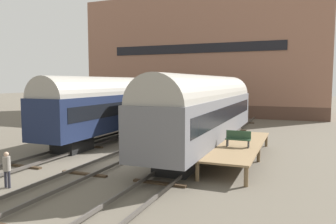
% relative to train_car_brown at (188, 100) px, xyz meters
% --- Properties ---
extents(ground_plane, '(200.00, 200.00, 0.00)m').
position_rel_train_car_brown_xyz_m(ground_plane, '(0.00, -13.53, -2.97)').
color(ground_plane, '#60594C').
extents(track_left, '(2.60, 60.00, 0.26)m').
position_rel_train_car_brown_xyz_m(track_left, '(-4.13, -13.53, -2.83)').
color(track_left, '#4C4742').
rests_on(track_left, ground).
extents(track_middle, '(2.60, 60.00, 0.26)m').
position_rel_train_car_brown_xyz_m(track_middle, '(0.00, -13.53, -2.83)').
color(track_middle, '#4C4742').
rests_on(track_middle, ground).
extents(track_right, '(2.60, 60.00, 0.26)m').
position_rel_train_car_brown_xyz_m(track_right, '(4.13, -13.53, -2.83)').
color(track_right, '#4C4742').
rests_on(track_right, ground).
extents(train_car_brown, '(3.08, 16.02, 5.25)m').
position_rel_train_car_brown_xyz_m(train_car_brown, '(0.00, 0.00, 0.00)').
color(train_car_brown, black).
rests_on(train_car_brown, ground).
extents(train_car_navy, '(2.94, 16.43, 5.06)m').
position_rel_train_car_brown_xyz_m(train_car_navy, '(-4.13, -6.82, -0.09)').
color(train_car_navy, black).
rests_on(train_car_navy, ground).
extents(train_car_grey, '(3.14, 18.07, 5.11)m').
position_rel_train_car_brown_xyz_m(train_car_grey, '(4.13, -8.44, -0.09)').
color(train_car_grey, black).
rests_on(train_car_grey, ground).
extents(station_platform, '(2.58, 10.11, 0.99)m').
position_rel_train_car_brown_xyz_m(station_platform, '(6.74, -10.51, -2.07)').
color(station_platform, '#8C704C').
rests_on(station_platform, ground).
extents(bench, '(1.40, 0.40, 0.91)m').
position_rel_train_car_brown_xyz_m(bench, '(6.82, -11.42, -1.49)').
color(bench, '#2D4C33').
rests_on(bench, station_platform).
extents(person_worker, '(0.32, 0.32, 1.62)m').
position_rel_train_car_brown_xyz_m(person_worker, '(-1.92, -19.48, -2.00)').
color(person_worker, '#282833').
rests_on(person_worker, ground).
extents(warehouse_building, '(33.40, 12.94, 16.48)m').
position_rel_train_car_brown_xyz_m(warehouse_building, '(-3.16, 18.57, 5.27)').
color(warehouse_building, brown).
rests_on(warehouse_building, ground).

